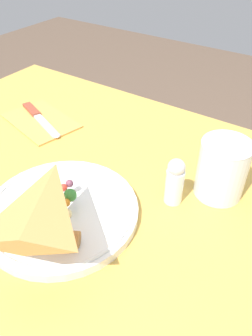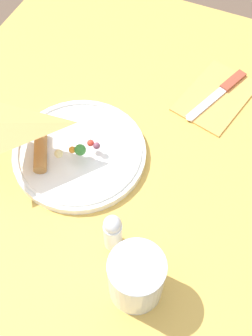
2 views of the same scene
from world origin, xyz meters
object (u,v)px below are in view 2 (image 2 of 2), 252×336
dining_table (104,193)px  napkin_folded (216,96)px  plate_pizza (78,152)px  butter_knife (219,93)px  milk_glass (136,279)px  salt_shaker (113,232)px

dining_table → napkin_folded: (-0.25, 0.15, 0.12)m
plate_pizza → butter_knife: size_ratio=1.41×
milk_glass → napkin_folded: size_ratio=0.52×
dining_table → salt_shaker: size_ratio=11.90×
dining_table → milk_glass: milk_glass is taller
milk_glass → napkin_folded: 0.44m
dining_table → butter_knife: bearing=149.4°
dining_table → plate_pizza: 0.14m
dining_table → napkin_folded: 0.31m
plate_pizza → salt_shaker: bearing=45.2°
butter_knife → napkin_folded: bearing=-0.0°
dining_table → plate_pizza: (0.00, -0.05, 0.13)m
dining_table → milk_glass: (0.19, 0.15, 0.16)m
milk_glass → dining_table: bearing=-141.7°
napkin_folded → salt_shaker: bearing=-9.1°
dining_table → napkin_folded: size_ratio=5.22×
dining_table → butter_knife: size_ratio=5.88×
milk_glass → salt_shaker: (-0.06, -0.06, -0.00)m
milk_glass → butter_knife: milk_glass is taller
butter_knife → salt_shaker: 0.40m
napkin_folded → salt_shaker: 0.39m
dining_table → butter_knife: 0.32m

